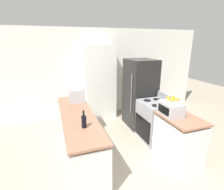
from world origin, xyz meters
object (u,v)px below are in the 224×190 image
object	(u,v)px
microwave	(76,94)
toaster_oven	(171,109)
fruit_bowl	(172,100)
stove	(155,121)
pantry_cabinet	(100,83)
refrigerator	(140,93)
wine_bottle	(84,121)

from	to	relation	value
microwave	toaster_oven	distance (m)	2.07
toaster_oven	fruit_bowl	distance (m)	0.16
stove	toaster_oven	xyz separation A→B (m)	(-0.14, -0.67, 0.57)
pantry_cabinet	refrigerator	xyz separation A→B (m)	(0.87, -0.85, -0.17)
refrigerator	toaster_oven	size ratio (longest dim) A/B	4.01
pantry_cabinet	toaster_oven	size ratio (longest dim) A/B	4.76
pantry_cabinet	wine_bottle	xyz separation A→B (m)	(-0.89, -2.30, -0.05)
microwave	toaster_oven	xyz separation A→B (m)	(1.53, -1.40, -0.03)
wine_bottle	microwave	bearing A→B (deg)	86.67
microwave	toaster_oven	size ratio (longest dim) A/B	1.00
fruit_bowl	pantry_cabinet	bearing A→B (deg)	107.28
stove	wine_bottle	bearing A→B (deg)	-159.87
refrigerator	stove	bearing A→B (deg)	-91.13
pantry_cabinet	fruit_bowl	xyz separation A→B (m)	(0.73, -2.34, 0.13)
fruit_bowl	wine_bottle	bearing A→B (deg)	178.72
toaster_oven	fruit_bowl	xyz separation A→B (m)	(0.02, -0.01, 0.16)
refrigerator	fruit_bowl	distance (m)	1.53
refrigerator	fruit_bowl	bearing A→B (deg)	-95.36
microwave	pantry_cabinet	bearing A→B (deg)	48.85
wine_bottle	fruit_bowl	bearing A→B (deg)	-1.28
microwave	toaster_oven	bearing A→B (deg)	-42.50
wine_bottle	toaster_oven	size ratio (longest dim) A/B	0.64
pantry_cabinet	fruit_bowl	distance (m)	2.45
pantry_cabinet	microwave	distance (m)	1.24
stove	microwave	xyz separation A→B (m)	(-1.67, 0.73, 0.60)
wine_bottle	toaster_oven	xyz separation A→B (m)	(1.61, -0.03, 0.01)
stove	fruit_bowl	xyz separation A→B (m)	(-0.12, -0.68, 0.73)
microwave	toaster_oven	world-z (taller)	microwave
refrigerator	toaster_oven	xyz separation A→B (m)	(-0.16, -1.48, 0.13)
refrigerator	microwave	size ratio (longest dim) A/B	4.00
fruit_bowl	stove	bearing A→B (deg)	79.63
toaster_oven	microwave	bearing A→B (deg)	137.50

